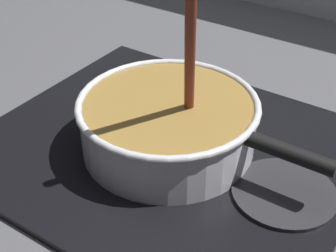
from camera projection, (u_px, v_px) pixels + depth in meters
name	position (u px, v px, depth m)	size (l,w,h in m)	color
ground	(132.00, 221.00, 0.69)	(2.40, 1.60, 0.04)	#4C4C51
hob_plate	(168.00, 150.00, 0.78)	(0.56, 0.48, 0.01)	black
burner_ring	(168.00, 145.00, 0.77)	(0.17, 0.17, 0.01)	#592D0C
spare_burner	(284.00, 193.00, 0.68)	(0.14, 0.14, 0.01)	#262628
cooking_pan	(169.00, 123.00, 0.75)	(0.39, 0.27, 0.33)	silver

